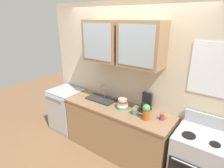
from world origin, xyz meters
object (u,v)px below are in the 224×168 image
at_px(sink_faucet, 101,99).
at_px(bowl_stack, 122,104).
at_px(vase, 146,111).
at_px(dishwasher, 67,109).
at_px(coffee_maker, 146,104).
at_px(cup_near_bowls, 134,112).
at_px(cup_near_sink, 162,117).
at_px(stove_range, 198,163).

bearing_deg(sink_faucet, bowl_stack, -6.04).
height_order(vase, dishwasher, vase).
bearing_deg(coffee_maker, cup_near_bowls, -108.32).
height_order(sink_faucet, cup_near_bowls, sink_faucet).
height_order(vase, coffee_maker, coffee_maker).
bearing_deg(cup_near_bowls, dishwasher, 179.15).
xyz_separation_m(cup_near_sink, dishwasher, (-2.08, -0.07, -0.49)).
xyz_separation_m(dishwasher, coffee_maker, (1.74, 0.20, 0.55)).
height_order(sink_faucet, bowl_stack, sink_faucet).
distance_m(cup_near_bowls, coffee_maker, 0.25).
xyz_separation_m(stove_range, dishwasher, (-2.66, -0.00, -0.01)).
bearing_deg(bowl_stack, vase, -11.20).
relative_size(bowl_stack, cup_near_bowls, 1.58).
relative_size(stove_range, bowl_stack, 5.58).
height_order(sink_faucet, cup_near_sink, sink_faucet).
bearing_deg(coffee_maker, sink_faucet, -171.62).
relative_size(sink_faucet, coffee_maker, 1.86).
bearing_deg(coffee_maker, cup_near_sink, -21.62).
bearing_deg(sink_faucet, coffee_maker, 8.38).
bearing_deg(dishwasher, coffee_maker, 6.69).
height_order(sink_faucet, dishwasher, sink_faucet).
xyz_separation_m(stove_range, cup_near_sink, (-0.59, 0.07, 0.49)).
xyz_separation_m(stove_range, cup_near_bowls, (-1.00, -0.03, 0.48)).
relative_size(vase, dishwasher, 0.28).
distance_m(stove_range, cup_near_sink, 0.77).
height_order(vase, cup_near_bowls, vase).
bearing_deg(vase, cup_near_bowls, 169.12).
relative_size(bowl_stack, coffee_maker, 0.66).
height_order(vase, cup_near_sink, vase).
bearing_deg(cup_near_sink, dishwasher, -178.05).
bearing_deg(dishwasher, sink_faucet, 5.12).
height_order(stove_range, cup_near_bowls, stove_range).
distance_m(vase, cup_near_bowls, 0.24).
distance_m(stove_range, sink_faucet, 1.82).
distance_m(sink_faucet, coffee_maker, 0.85).
distance_m(dishwasher, coffee_maker, 1.84).
bearing_deg(vase, cup_near_sink, 35.01).
relative_size(bowl_stack, dishwasher, 0.22).
relative_size(bowl_stack, vase, 0.78).
bearing_deg(stove_range, bowl_stack, 178.93).
xyz_separation_m(sink_faucet, cup_near_sink, (1.17, -0.01, 0.03)).
bearing_deg(dishwasher, cup_near_bowls, -0.85).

